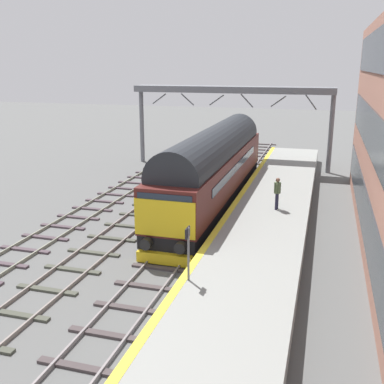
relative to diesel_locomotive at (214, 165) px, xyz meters
name	(u,v)px	position (x,y,z in m)	size (l,w,h in m)	color
ground_plane	(179,247)	(0.00, -6.64, -2.48)	(140.00, 140.00, 0.00)	#5B5C5B
track_main	(179,246)	(0.00, -6.64, -2.42)	(2.50, 60.00, 0.15)	gray
track_adjacent_west	(112,238)	(-3.43, -6.64, -2.42)	(2.50, 60.00, 0.15)	gray
track_adjacent_far_west	(54,232)	(-6.60, -6.64, -2.42)	(2.50, 60.00, 0.15)	gray
station_platform	(257,245)	(3.60, -6.64, -1.98)	(4.00, 44.00, 1.01)	gray
diesel_locomotive	(214,165)	(0.00, 0.00, 0.00)	(2.74, 17.59, 4.68)	black
platform_number_sign	(188,246)	(1.94, -11.67, -0.20)	(0.10, 0.44, 1.90)	slate
waiting_passenger	(277,190)	(3.98, -2.73, -0.49)	(0.38, 0.51, 1.64)	#25243C
overhead_footbridge	(232,93)	(-1.25, 11.00, 3.46)	(15.89, 2.00, 6.48)	slate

